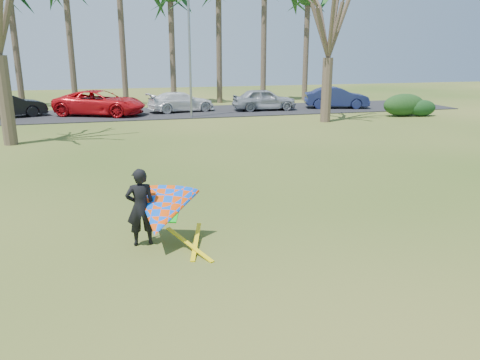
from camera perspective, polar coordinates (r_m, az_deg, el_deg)
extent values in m
plane|color=#1F4910|center=(10.88, 2.78, -8.32)|extent=(100.00, 100.00, 0.00)
cube|color=black|center=(34.88, -10.02, 8.04)|extent=(46.00, 7.00, 0.06)
cylinder|color=#4A3B2C|center=(41.05, -25.65, 14.15)|extent=(0.48, 0.48, 9.00)
cylinder|color=brown|center=(40.57, -19.97, 15.22)|extent=(0.48, 0.48, 9.70)
cylinder|color=#473A2B|center=(40.49, -14.16, 16.16)|extent=(0.48, 0.48, 10.40)
cylinder|color=brown|center=(40.79, -8.26, 15.46)|extent=(0.48, 0.48, 9.00)
cylinder|color=#473A2A|center=(41.48, -2.57, 16.08)|extent=(0.48, 0.48, 9.70)
cylinder|color=#4A392C|center=(42.54, 2.91, 16.53)|extent=(0.48, 0.48, 10.40)
cylinder|color=#4E3D2F|center=(43.93, 8.05, 15.45)|extent=(0.48, 0.48, 9.00)
cylinder|color=#4E3F2F|center=(25.06, -26.67, 8.60)|extent=(0.64, 0.64, 4.20)
cylinder|color=#4A3B2C|center=(30.53, 10.51, 10.71)|extent=(0.64, 0.64, 3.99)
cylinder|color=gray|center=(31.88, -6.14, 14.67)|extent=(0.16, 0.16, 8.00)
ellipsoid|color=#153714|center=(34.76, 19.36, 8.63)|extent=(3.10, 1.40, 1.55)
ellipsoid|color=black|center=(35.15, 21.33, 8.17)|extent=(2.03, 0.95, 1.13)
imported|color=black|center=(35.30, -26.53, 8.11)|extent=(5.12, 3.34, 1.60)
imported|color=red|center=(34.28, -16.68, 9.01)|extent=(6.81, 5.15, 1.72)
imported|color=white|center=(35.19, -7.18, 9.44)|extent=(5.21, 2.94, 1.43)
imported|color=#999EA6|center=(35.82, 2.97, 9.79)|extent=(4.83, 2.13, 1.62)
imported|color=#1A224F|center=(37.94, 11.69, 9.82)|extent=(5.20, 3.03, 1.62)
imported|color=black|center=(11.00, -12.02, -3.27)|extent=(0.68, 0.45, 1.84)
cone|color=blue|center=(10.81, -9.54, -3.85)|extent=(2.13, 2.39, 2.02)
cube|color=#0CBF19|center=(10.76, -8.84, -4.19)|extent=(0.62, 0.60, 0.24)
cube|color=yellow|center=(10.85, -6.23, -8.38)|extent=(0.85, 1.66, 0.28)
cube|color=yellow|center=(11.06, -5.36, -7.88)|extent=(0.56, 1.76, 0.22)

